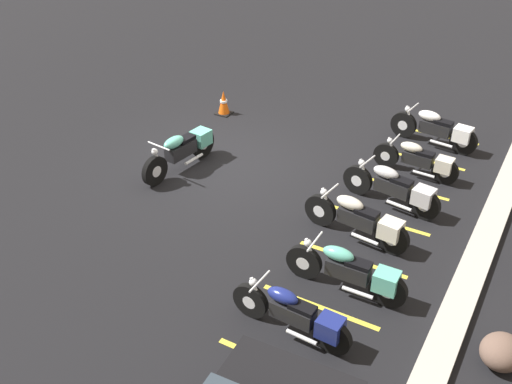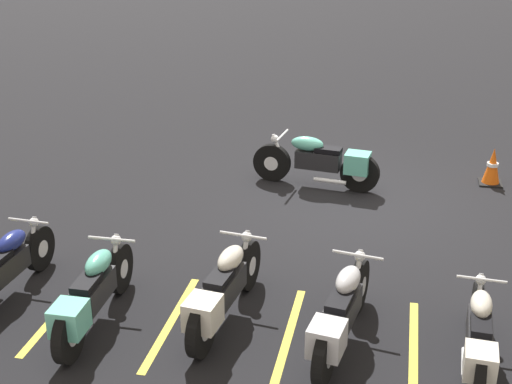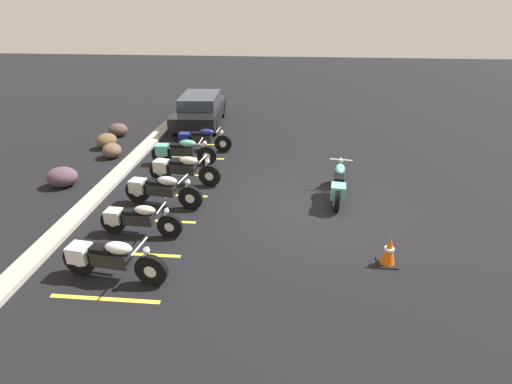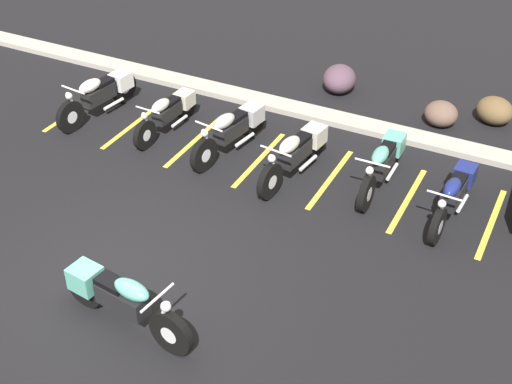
{
  "view_description": "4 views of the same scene",
  "coord_description": "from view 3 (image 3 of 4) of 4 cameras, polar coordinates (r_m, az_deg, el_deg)",
  "views": [
    {
      "loc": [
        10.26,
        6.75,
        6.99
      ],
      "look_at": [
        1.32,
        1.69,
        0.44
      ],
      "focal_mm": 42.0,
      "sensor_mm": 36.0,
      "label": 1
    },
    {
      "loc": [
        -0.67,
        11.01,
        4.83
      ],
      "look_at": [
        1.38,
        1.32,
        0.64
      ],
      "focal_mm": 50.0,
      "sensor_mm": 36.0,
      "label": 2
    },
    {
      "loc": [
        -9.4,
        0.72,
        5.02
      ],
      "look_at": [
        -0.42,
        1.54,
        0.61
      ],
      "focal_mm": 28.0,
      "sensor_mm": 36.0,
      "label": 3
    },
    {
      "loc": [
        5.51,
        -6.12,
        7.29
      ],
      "look_at": [
        1.51,
        1.74,
        1.04
      ],
      "focal_mm": 50.0,
      "sensor_mm": 36.0,
      "label": 4
    }
  ],
  "objects": [
    {
      "name": "parked_bike_2",
      "position": [
        10.83,
        -13.66,
        0.34
      ],
      "size": [
        0.72,
        2.19,
        0.86
      ],
      "rotation": [
        0.0,
        0.0,
        -1.73
      ],
      "color": "black",
      "rests_on": "ground"
    },
    {
      "name": "stall_line_1",
      "position": [
        9.17,
        -17.12,
        -8.45
      ],
      "size": [
        0.1,
        2.1,
        0.0
      ],
      "primitive_type": "cube",
      "color": "gold",
      "rests_on": "ground"
    },
    {
      "name": "motorcycle_teal_featured",
      "position": [
        11.09,
        11.74,
        1.26
      ],
      "size": [
        2.27,
        0.7,
        0.9
      ],
      "rotation": [
        0.0,
        0.0,
        -0.13
      ],
      "color": "black",
      "rests_on": "ground"
    },
    {
      "name": "car_black",
      "position": [
        17.72,
        -8.01,
        11.62
      ],
      "size": [
        4.38,
        2.01,
        1.29
      ],
      "rotation": [
        0.0,
        0.0,
        3.19
      ],
      "color": "black",
      "rests_on": "ground"
    },
    {
      "name": "stall_line_2",
      "position": [
        10.31,
        -14.31,
        -3.98
      ],
      "size": [
        0.1,
        2.1,
        0.0
      ],
      "primitive_type": "cube",
      "color": "gold",
      "rests_on": "ground"
    },
    {
      "name": "landscape_rock_1",
      "position": [
        17.02,
        -19.13,
        8.38
      ],
      "size": [
        0.84,
        0.91,
        0.53
      ],
      "primitive_type": "ellipsoid",
      "rotation": [
        0.0,
        0.0,
        1.87
      ],
      "color": "#4F3D3C",
      "rests_on": "ground"
    },
    {
      "name": "concrete_curb",
      "position": [
        11.89,
        -22.01,
        -0.65
      ],
      "size": [
        18.0,
        0.5,
        0.12
      ],
      "primitive_type": "cube",
      "color": "#A8A399",
      "rests_on": "ground"
    },
    {
      "name": "stall_line_5",
      "position": [
        14.06,
        -8.82,
        4.82
      ],
      "size": [
        0.1,
        2.1,
        0.0
      ],
      "primitive_type": "cube",
      "color": "gold",
      "rests_on": "ground"
    },
    {
      "name": "ground",
      "position": [
        10.68,
        8.46,
        -2.3
      ],
      "size": [
        60.0,
        60.0,
        0.0
      ],
      "primitive_type": "plane",
      "color": "black"
    },
    {
      "name": "parked_bike_0",
      "position": [
        8.35,
        -20.35,
        -8.91
      ],
      "size": [
        0.67,
        2.2,
        0.87
      ],
      "rotation": [
        0.0,
        0.0,
        -1.69
      ],
      "color": "black",
      "rests_on": "ground"
    },
    {
      "name": "stall_line_0",
      "position": [
        8.14,
        -20.8,
        -14.08
      ],
      "size": [
        0.1,
        2.1,
        0.0
      ],
      "primitive_type": "cube",
      "color": "gold",
      "rests_on": "ground"
    },
    {
      "name": "parked_bike_1",
      "position": [
        9.64,
        -16.71,
        -3.72
      ],
      "size": [
        0.56,
        1.98,
        0.78
      ],
      "rotation": [
        0.0,
        0.0,
        -1.63
      ],
      "color": "black",
      "rests_on": "ground"
    },
    {
      "name": "stall_line_3",
      "position": [
        11.52,
        -12.08,
        -0.42
      ],
      "size": [
        0.1,
        2.1,
        0.0
      ],
      "primitive_type": "cube",
      "color": "gold",
      "rests_on": "ground"
    },
    {
      "name": "parked_bike_4",
      "position": [
        13.45,
        -10.74,
        5.73
      ],
      "size": [
        0.61,
        2.18,
        0.86
      ],
      "rotation": [
        0.0,
        0.0,
        -1.56
      ],
      "color": "black",
      "rests_on": "ground"
    },
    {
      "name": "parked_bike_5",
      "position": [
        14.61,
        -7.97,
        7.5
      ],
      "size": [
        0.59,
        2.09,
        0.82
      ],
      "rotation": [
        0.0,
        0.0,
        -1.62
      ],
      "color": "black",
      "rests_on": "ground"
    },
    {
      "name": "stall_line_6",
      "position": [
        15.38,
        -7.59,
        6.77
      ],
      "size": [
        0.1,
        2.1,
        0.0
      ],
      "primitive_type": "cube",
      "color": "gold",
      "rests_on": "ground"
    },
    {
      "name": "landscape_rock_2",
      "position": [
        12.99,
        -25.95,
        1.95
      ],
      "size": [
        0.92,
        1.03,
        0.59
      ],
      "primitive_type": "ellipsoid",
      "rotation": [
        0.0,
        0.0,
        1.83
      ],
      "color": "#523C4B",
      "rests_on": "ground"
    },
    {
      "name": "landscape_rock_0",
      "position": [
        15.78,
        -20.56,
        6.87
      ],
      "size": [
        1.0,
        0.95,
        0.55
      ],
      "primitive_type": "ellipsoid",
      "rotation": [
        0.0,
        0.0,
        2.65
      ],
      "color": "brown",
      "rests_on": "ground"
    },
    {
      "name": "stall_line_4",
      "position": [
        12.77,
        -10.29,
        2.46
      ],
      "size": [
        0.1,
        2.1,
        0.0
      ],
      "primitive_type": "cube",
      "color": "gold",
      "rests_on": "ground"
    },
    {
      "name": "landscape_rock_3",
      "position": [
        14.73,
        -19.9,
        5.59
      ],
      "size": [
        0.81,
        0.77,
        0.52
      ],
      "primitive_type": "ellipsoid",
      "rotation": [
        0.0,
        0.0,
        2.9
      ],
      "color": "brown",
      "rests_on": "ground"
    },
    {
      "name": "traffic_cone",
      "position": [
        8.75,
        18.46,
        -8.02
      ],
      "size": [
        0.4,
        0.4,
        0.67
      ],
      "color": "black",
      "rests_on": "ground"
    },
    {
      "name": "parked_bike_3",
      "position": [
        12.0,
        -10.68,
        3.26
      ],
      "size": [
        0.68,
        2.21,
        0.87
      ],
      "rotation": [
        0.0,
        0.0,
        -1.7
      ],
      "color": "black",
      "rests_on": "ground"
    }
  ]
}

